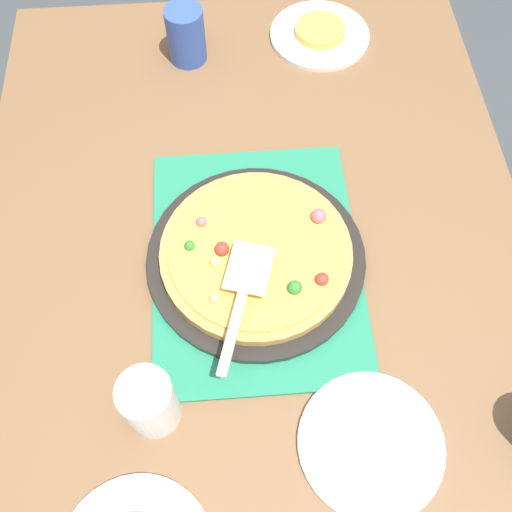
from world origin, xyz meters
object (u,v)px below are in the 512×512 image
object	(u,v)px
pizza	(256,252)
pizza_server	(242,294)
served_slice_right	(320,30)
cup_corner	(186,35)
pizza_pan	(256,258)
plate_side	(371,444)
plate_far_right	(320,35)
cup_far	(149,403)

from	to	relation	value
pizza	pizza_server	size ratio (longest dim) A/B	1.42
served_slice_right	cup_corner	bearing A→B (deg)	-81.69
pizza_pan	plate_side	xyz separation A→B (m)	(0.32, 0.15, -0.01)
pizza_pan	pizza_server	size ratio (longest dim) A/B	1.63
cup_corner	pizza_server	xyz separation A→B (m)	(0.61, 0.08, 0.01)
pizza	served_slice_right	world-z (taller)	pizza
plate_side	pizza_pan	bearing A→B (deg)	-155.49
pizza_pan	cup_corner	world-z (taller)	cup_corner
pizza_pan	pizza	size ratio (longest dim) A/B	1.15
cup_corner	plate_side	bearing A→B (deg)	16.99
plate_side	served_slice_right	world-z (taller)	served_slice_right
pizza_pan	plate_far_right	bearing A→B (deg)	161.78
plate_side	plate_far_right	bearing A→B (deg)	177.70
pizza	pizza_server	xyz separation A→B (m)	(0.09, -0.03, 0.04)
served_slice_right	pizza_server	xyz separation A→B (m)	(0.65, -0.21, 0.05)
plate_side	served_slice_right	xyz separation A→B (m)	(-0.88, 0.04, 0.01)
plate_far_right	pizza	bearing A→B (deg)	-18.17
pizza_server	cup_far	bearing A→B (deg)	-42.45
cup_corner	pizza_server	bearing A→B (deg)	7.50
plate_side	cup_corner	world-z (taller)	cup_corner
pizza_pan	pizza	world-z (taller)	pizza
pizza_pan	cup_corner	distance (m)	0.53
pizza	pizza_server	world-z (taller)	pizza_server
plate_far_right	served_slice_right	xyz separation A→B (m)	(0.00, 0.00, 0.01)
pizza_pan	cup_far	xyz separation A→B (m)	(0.25, -0.17, 0.05)
served_slice_right	pizza_server	world-z (taller)	pizza_server
plate_side	cup_far	bearing A→B (deg)	-102.58
cup_far	pizza_pan	bearing A→B (deg)	145.46
cup_far	plate_side	bearing A→B (deg)	77.42
pizza	pizza_server	bearing A→B (deg)	-17.17
pizza	served_slice_right	bearing A→B (deg)	161.83
pizza_server	plate_side	bearing A→B (deg)	37.36
pizza	cup_corner	xyz separation A→B (m)	(-0.51, -0.11, 0.03)
plate_side	cup_corner	bearing A→B (deg)	-163.01
plate_far_right	cup_corner	xyz separation A→B (m)	(0.04, -0.29, 0.06)
pizza_pan	cup_far	bearing A→B (deg)	-34.54
pizza_pan	pizza	xyz separation A→B (m)	(0.00, 0.00, 0.02)
pizza	cup_corner	distance (m)	0.53
plate_side	cup_far	distance (m)	0.33
pizza_server	served_slice_right	bearing A→B (deg)	161.97
pizza_server	plate_far_right	bearing A→B (deg)	161.97
cup_far	pizza_server	world-z (taller)	cup_far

